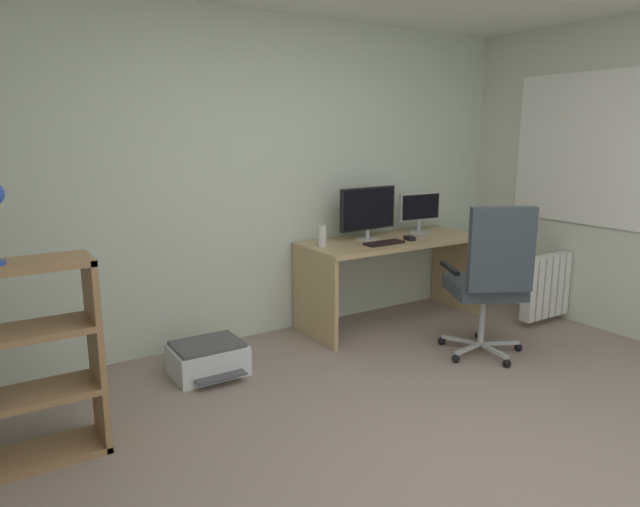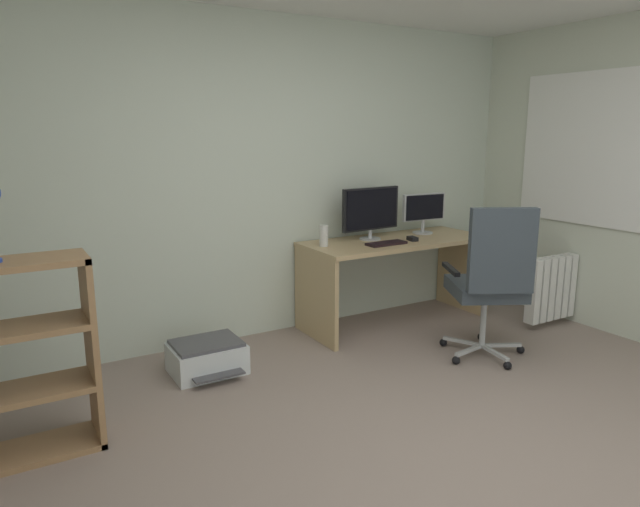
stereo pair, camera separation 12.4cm
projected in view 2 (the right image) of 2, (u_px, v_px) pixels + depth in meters
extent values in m
cube|color=gray|center=(461.00, 476.00, 2.77)|extent=(4.97, 4.62, 0.02)
cube|color=silver|center=(256.00, 180.00, 4.49)|extent=(4.97, 0.10, 2.52)
cube|color=white|center=(585.00, 149.00, 4.71)|extent=(0.01, 1.12, 1.17)
cube|color=white|center=(585.00, 149.00, 4.71)|extent=(0.02, 1.20, 1.25)
cube|color=tan|center=(396.00, 241.00, 4.82)|extent=(1.62, 0.66, 0.04)
cube|color=tan|center=(316.00, 297.00, 4.51)|extent=(0.04, 0.63, 0.70)
cube|color=tan|center=(462.00, 272.00, 5.29)|extent=(0.04, 0.63, 0.70)
cylinder|color=#B2B5B7|center=(370.00, 239.00, 4.81)|extent=(0.18, 0.18, 0.01)
cylinder|color=#B2B5B7|center=(370.00, 233.00, 4.80)|extent=(0.03, 0.03, 0.08)
cube|color=black|center=(371.00, 209.00, 4.76)|extent=(0.58, 0.08, 0.36)
cube|color=black|center=(372.00, 209.00, 4.74)|extent=(0.54, 0.05, 0.33)
cylinder|color=#B2B5B7|center=(423.00, 233.00, 5.10)|extent=(0.18, 0.18, 0.01)
cylinder|color=#B2B5B7|center=(423.00, 225.00, 5.09)|extent=(0.03, 0.03, 0.12)
cube|color=#B7BABC|center=(424.00, 207.00, 5.05)|extent=(0.44, 0.06, 0.24)
cube|color=black|center=(425.00, 207.00, 5.03)|extent=(0.40, 0.03, 0.22)
cube|color=black|center=(386.00, 243.00, 4.59)|extent=(0.34, 0.14, 0.02)
cube|color=black|center=(412.00, 239.00, 4.76)|extent=(0.08, 0.11, 0.03)
cylinder|color=silver|center=(324.00, 236.00, 4.51)|extent=(0.07, 0.07, 0.17)
cube|color=#B7BABC|center=(501.00, 345.00, 4.25)|extent=(0.28, 0.17, 0.02)
sphere|color=black|center=(521.00, 350.00, 4.27)|extent=(0.06, 0.06, 0.06)
cube|color=#B7BABC|center=(482.00, 339.00, 4.39)|extent=(0.24, 0.23, 0.02)
sphere|color=black|center=(481.00, 337.00, 4.54)|extent=(0.06, 0.06, 0.06)
cube|color=#B7BABC|center=(462.00, 341.00, 4.33)|extent=(0.16, 0.28, 0.02)
sphere|color=black|center=(443.00, 342.00, 4.41)|extent=(0.06, 0.06, 0.06)
cube|color=#B7BABC|center=(469.00, 350.00, 4.15)|extent=(0.30, 0.07, 0.02)
sphere|color=black|center=(456.00, 360.00, 4.07)|extent=(0.06, 0.06, 0.06)
cube|color=#B7BABC|center=(494.00, 353.00, 4.11)|extent=(0.08, 0.30, 0.02)
sphere|color=black|center=(508.00, 366.00, 3.98)|extent=(0.06, 0.06, 0.06)
cylinder|color=#B7BABC|center=(483.00, 320.00, 4.20)|extent=(0.04, 0.04, 0.39)
cube|color=#363F48|center=(485.00, 289.00, 4.15)|extent=(0.66, 0.67, 0.10)
cube|color=#363F48|center=(502.00, 251.00, 3.81)|extent=(0.43, 0.27, 0.58)
cube|color=black|center=(451.00, 269.00, 4.11)|extent=(0.20, 0.32, 0.03)
cube|color=black|center=(522.00, 268.00, 4.13)|extent=(0.20, 0.32, 0.03)
cube|color=#A0764D|center=(92.00, 348.00, 3.00)|extent=(0.03, 0.31, 1.03)
cube|color=#A0764D|center=(14.00, 456.00, 2.90)|extent=(0.86, 0.31, 0.03)
cube|color=#A0764D|center=(7.00, 396.00, 2.83)|extent=(0.80, 0.31, 0.03)
cube|color=silver|center=(207.00, 358.00, 3.92)|extent=(0.49, 0.37, 0.20)
cube|color=#4C4C51|center=(206.00, 343.00, 3.90)|extent=(0.45, 0.34, 0.02)
cube|color=#4C4C51|center=(219.00, 376.00, 3.74)|extent=(0.34, 0.10, 0.01)
cube|color=white|center=(533.00, 292.00, 4.71)|extent=(0.07, 0.10, 0.55)
cube|color=white|center=(541.00, 290.00, 4.75)|extent=(0.07, 0.10, 0.55)
cube|color=white|center=(548.00, 289.00, 4.80)|extent=(0.07, 0.10, 0.55)
cube|color=white|center=(555.00, 287.00, 4.84)|extent=(0.07, 0.10, 0.55)
cube|color=white|center=(562.00, 286.00, 4.89)|extent=(0.07, 0.10, 0.55)
cube|color=white|center=(569.00, 284.00, 4.93)|extent=(0.07, 0.10, 0.55)
cube|color=white|center=(575.00, 283.00, 4.98)|extent=(0.07, 0.10, 0.55)
cube|color=white|center=(582.00, 282.00, 5.03)|extent=(0.07, 0.10, 0.55)
cube|color=white|center=(588.00, 280.00, 5.07)|extent=(0.07, 0.10, 0.55)
cube|color=white|center=(594.00, 279.00, 5.12)|extent=(0.07, 0.10, 0.55)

